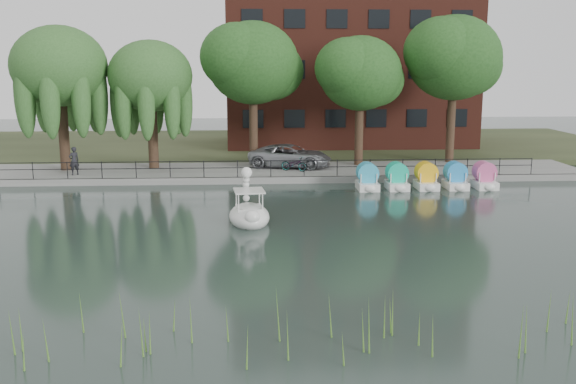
{
  "coord_description": "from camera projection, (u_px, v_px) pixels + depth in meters",
  "views": [
    {
      "loc": [
        -1.14,
        -24.67,
        7.08
      ],
      "look_at": [
        0.5,
        4.0,
        1.3
      ],
      "focal_mm": 40.0,
      "sensor_mm": 36.0,
      "label": 1
    }
  ],
  "objects": [
    {
      "name": "pedal_boat_row",
      "position": [
        426.0,
        178.0,
        36.7
      ],
      "size": [
        7.95,
        1.7,
        1.4
      ],
      "color": "white",
      "rests_on": "ground_plane"
    },
    {
      "name": "swan_boat",
      "position": [
        249.0,
        212.0,
        28.82
      ],
      "size": [
        2.09,
        3.03,
        2.42
      ],
      "rotation": [
        0.0,
        0.0,
        0.11
      ],
      "color": "white",
      "rests_on": "ground_plane"
    },
    {
      "name": "broadleaf_center",
      "position": [
        253.0,
        63.0,
        41.78
      ],
      "size": [
        6.0,
        6.0,
        9.25
      ],
      "color": "#473323",
      "rests_on": "promenade"
    },
    {
      "name": "reed_bank",
      "position": [
        377.0,
        323.0,
        16.31
      ],
      "size": [
        24.0,
        2.4,
        1.2
      ],
      "color": "#669938",
      "rests_on": "ground_plane"
    },
    {
      "name": "railing",
      "position": [
        271.0,
        164.0,
        38.35
      ],
      "size": [
        32.0,
        0.05,
        1.0
      ],
      "color": "black",
      "rests_on": "promenade"
    },
    {
      "name": "promenade",
      "position": [
        270.0,
        172.0,
        41.23
      ],
      "size": [
        40.0,
        6.0,
        0.4
      ],
      "primitive_type": "cube",
      "color": "gray",
      "rests_on": "ground_plane"
    },
    {
      "name": "broadleaf_far",
      "position": [
        454.0,
        58.0,
        42.95
      ],
      "size": [
        6.3,
        6.3,
        9.71
      ],
      "color": "#473323",
      "rests_on": "promenade"
    },
    {
      "name": "willow_mid",
      "position": [
        150.0,
        77.0,
        40.6
      ],
      "size": [
        5.32,
        5.32,
        8.15
      ],
      "color": "#473323",
      "rests_on": "promenade"
    },
    {
      "name": "broadleaf_right",
      "position": [
        360.0,
        74.0,
        41.81
      ],
      "size": [
        5.4,
        5.4,
        8.32
      ],
      "color": "#473323",
      "rests_on": "promenade"
    },
    {
      "name": "pedestrian",
      "position": [
        74.0,
        159.0,
        38.86
      ],
      "size": [
        0.86,
        0.82,
        1.98
      ],
      "primitive_type": "imported",
      "rotation": [
        0.0,
        0.0,
        3.79
      ],
      "color": "black",
      "rests_on": "promenade"
    },
    {
      "name": "apartment_building",
      "position": [
        348.0,
        35.0,
        53.48
      ],
      "size": [
        20.0,
        10.07,
        18.0
      ],
      "color": "#4C1E16",
      "rests_on": "land_strip"
    },
    {
      "name": "bicycle",
      "position": [
        294.0,
        163.0,
        40.36
      ],
      "size": [
        1.29,
        1.81,
        1.0
      ],
      "primitive_type": "imported",
      "rotation": [
        0.0,
        0.0,
        1.12
      ],
      "color": "gray",
      "rests_on": "promenade"
    },
    {
      "name": "land_strip",
      "position": [
        265.0,
        145.0,
        54.94
      ],
      "size": [
        60.0,
        22.0,
        0.36
      ],
      "primitive_type": "cube",
      "color": "#47512D",
      "rests_on": "ground_plane"
    },
    {
      "name": "willow_left",
      "position": [
        59.0,
        67.0,
        39.68
      ],
      "size": [
        5.88,
        5.88,
        9.01
      ],
      "color": "#473323",
      "rests_on": "promenade"
    },
    {
      "name": "kerb",
      "position": [
        271.0,
        180.0,
        38.34
      ],
      "size": [
        40.0,
        0.25,
        0.4
      ],
      "primitive_type": "cube",
      "color": "gray",
      "rests_on": "ground_plane"
    },
    {
      "name": "minivan",
      "position": [
        290.0,
        154.0,
        41.77
      ],
      "size": [
        4.3,
        6.66,
        1.71
      ],
      "primitive_type": "imported",
      "rotation": [
        0.0,
        0.0,
        1.31
      ],
      "color": "gray",
      "rests_on": "promenade"
    },
    {
      "name": "ground_plane",
      "position": [
        281.0,
        244.0,
        25.61
      ],
      "size": [
        120.0,
        120.0,
        0.0
      ],
      "primitive_type": "plane",
      "color": "#3A4D45"
    }
  ]
}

